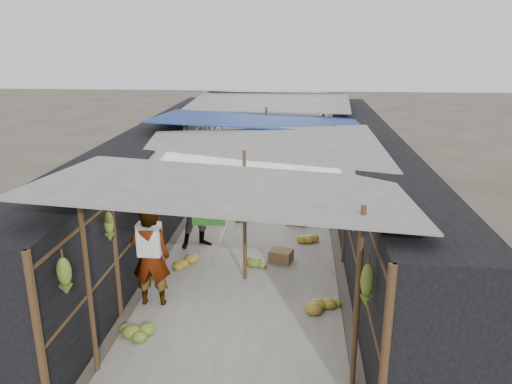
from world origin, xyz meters
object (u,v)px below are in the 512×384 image
(vendor_elderly, at_px, (151,257))
(shopper_blue, at_px, (200,208))
(crate_near, at_px, (281,256))
(vendor_seated, at_px, (320,168))
(black_basin, at_px, (295,205))

(vendor_elderly, relative_size, shopper_blue, 1.00)
(crate_near, xyz_separation_m, vendor_seated, (1.03, 6.31, 0.35))
(shopper_blue, bearing_deg, vendor_elderly, -125.02)
(crate_near, distance_m, vendor_seated, 6.40)
(vendor_elderly, height_order, vendor_seated, vendor_elderly)
(crate_near, xyz_separation_m, shopper_blue, (-1.86, 0.68, 0.78))
(crate_near, distance_m, vendor_elderly, 3.04)
(black_basin, xyz_separation_m, vendor_seated, (0.77, 2.68, 0.41))
(shopper_blue, xyz_separation_m, vendor_seated, (2.88, 5.63, -0.43))
(crate_near, xyz_separation_m, black_basin, (0.26, 3.63, -0.06))
(black_basin, relative_size, vendor_elderly, 0.30)
(black_basin, distance_m, vendor_seated, 2.82)
(crate_near, xyz_separation_m, vendor_elderly, (-2.20, -1.94, 0.78))
(vendor_elderly, bearing_deg, crate_near, -143.33)
(vendor_elderly, xyz_separation_m, shopper_blue, (0.35, 2.62, 0.00))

